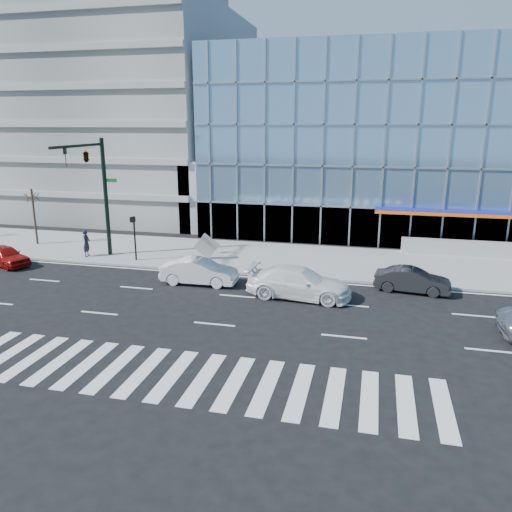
{
  "coord_description": "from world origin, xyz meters",
  "views": [
    {
      "loc": [
        6.98,
        -24.66,
        9.16
      ],
      "look_at": [
        0.32,
        3.0,
        1.5
      ],
      "focal_mm": 35.0,
      "sensor_mm": 36.0,
      "label": 1
    }
  ],
  "objects_px": {
    "dark_sedan": "(412,280)",
    "red_sedan": "(5,256)",
    "ped_signal_post": "(134,231)",
    "white_sedan": "(199,272)",
    "traffic_signal": "(92,170)",
    "pedestrian": "(87,243)",
    "white_suv": "(299,283)",
    "street_tree_near": "(32,197)",
    "tilted_panel": "(207,246)"
  },
  "relations": [
    {
      "from": "ped_signal_post",
      "to": "dark_sedan",
      "type": "xyz_separation_m",
      "value": [
        17.75,
        -1.94,
        -1.47
      ]
    },
    {
      "from": "traffic_signal",
      "to": "dark_sedan",
      "type": "bearing_deg",
      "value": -4.43
    },
    {
      "from": "street_tree_near",
      "to": "dark_sedan",
      "type": "relative_size",
      "value": 1.03
    },
    {
      "from": "traffic_signal",
      "to": "street_tree_near",
      "type": "relative_size",
      "value": 1.89
    },
    {
      "from": "traffic_signal",
      "to": "white_sedan",
      "type": "relative_size",
      "value": 1.78
    },
    {
      "from": "traffic_signal",
      "to": "white_sedan",
      "type": "height_order",
      "value": "traffic_signal"
    },
    {
      "from": "dark_sedan",
      "to": "ped_signal_post",
      "type": "bearing_deg",
      "value": 91.22
    },
    {
      "from": "traffic_signal",
      "to": "red_sedan",
      "type": "height_order",
      "value": "traffic_signal"
    },
    {
      "from": "red_sedan",
      "to": "traffic_signal",
      "type": "bearing_deg",
      "value": -46.77
    },
    {
      "from": "white_sedan",
      "to": "tilted_panel",
      "type": "distance_m",
      "value": 4.9
    },
    {
      "from": "white_sedan",
      "to": "ped_signal_post",
      "type": "bearing_deg",
      "value": 58.63
    },
    {
      "from": "ped_signal_post",
      "to": "pedestrian",
      "type": "xyz_separation_m",
      "value": [
        -3.76,
        0.19,
        -1.06
      ]
    },
    {
      "from": "ped_signal_post",
      "to": "white_sedan",
      "type": "bearing_deg",
      "value": -30.21
    },
    {
      "from": "white_sedan",
      "to": "pedestrian",
      "type": "distance_m",
      "value": 10.15
    },
    {
      "from": "traffic_signal",
      "to": "ped_signal_post",
      "type": "relative_size",
      "value": 2.67
    },
    {
      "from": "pedestrian",
      "to": "white_sedan",
      "type": "bearing_deg",
      "value": -118.05
    },
    {
      "from": "traffic_signal",
      "to": "white_suv",
      "type": "height_order",
      "value": "traffic_signal"
    },
    {
      "from": "ped_signal_post",
      "to": "traffic_signal",
      "type": "bearing_deg",
      "value": -171.48
    },
    {
      "from": "street_tree_near",
      "to": "pedestrian",
      "type": "height_order",
      "value": "street_tree_near"
    },
    {
      "from": "ped_signal_post",
      "to": "red_sedan",
      "type": "relative_size",
      "value": 0.76
    },
    {
      "from": "traffic_signal",
      "to": "street_tree_near",
      "type": "xyz_separation_m",
      "value": [
        -7.0,
        2.93,
        -2.39
      ]
    },
    {
      "from": "traffic_signal",
      "to": "street_tree_near",
      "type": "bearing_deg",
      "value": 157.29
    },
    {
      "from": "street_tree_near",
      "to": "tilted_panel",
      "type": "distance_m",
      "value": 14.39
    },
    {
      "from": "pedestrian",
      "to": "tilted_panel",
      "type": "height_order",
      "value": "pedestrian"
    },
    {
      "from": "ped_signal_post",
      "to": "dark_sedan",
      "type": "relative_size",
      "value": 0.73
    },
    {
      "from": "tilted_panel",
      "to": "street_tree_near",
      "type": "bearing_deg",
      "value": 170.72
    },
    {
      "from": "ped_signal_post",
      "to": "tilted_panel",
      "type": "height_order",
      "value": "ped_signal_post"
    },
    {
      "from": "traffic_signal",
      "to": "tilted_panel",
      "type": "bearing_deg",
      "value": 14.02
    },
    {
      "from": "ped_signal_post",
      "to": "white_suv",
      "type": "xyz_separation_m",
      "value": [
        11.75,
        -4.3,
        -1.32
      ]
    },
    {
      "from": "ped_signal_post",
      "to": "white_sedan",
      "type": "xyz_separation_m",
      "value": [
        5.75,
        -3.35,
        -1.4
      ]
    },
    {
      "from": "dark_sedan",
      "to": "tilted_panel",
      "type": "xyz_separation_m",
      "value": [
        -13.17,
        3.34,
        0.39
      ]
    },
    {
      "from": "white_sedan",
      "to": "pedestrian",
      "type": "relative_size",
      "value": 2.41
    },
    {
      "from": "ped_signal_post",
      "to": "tilted_panel",
      "type": "distance_m",
      "value": 4.91
    },
    {
      "from": "red_sedan",
      "to": "pedestrian",
      "type": "bearing_deg",
      "value": -35.38
    },
    {
      "from": "white_suv",
      "to": "pedestrian",
      "type": "xyz_separation_m",
      "value": [
        -15.51,
        4.49,
        0.26
      ]
    },
    {
      "from": "white_suv",
      "to": "street_tree_near",
      "type": "bearing_deg",
      "value": 76.35
    },
    {
      "from": "dark_sedan",
      "to": "traffic_signal",
      "type": "bearing_deg",
      "value": 93.04
    },
    {
      "from": "traffic_signal",
      "to": "white_sedan",
      "type": "bearing_deg",
      "value": -19.83
    },
    {
      "from": "white_suv",
      "to": "ped_signal_post",
      "type": "bearing_deg",
      "value": 74.13
    },
    {
      "from": "street_tree_near",
      "to": "pedestrian",
      "type": "bearing_deg",
      "value": -22.39
    },
    {
      "from": "dark_sedan",
      "to": "street_tree_near",
      "type": "bearing_deg",
      "value": 88.09
    },
    {
      "from": "street_tree_near",
      "to": "white_suv",
      "type": "bearing_deg",
      "value": -17.89
    },
    {
      "from": "traffic_signal",
      "to": "street_tree_near",
      "type": "distance_m",
      "value": 7.96
    },
    {
      "from": "traffic_signal",
      "to": "dark_sedan",
      "type": "relative_size",
      "value": 1.96
    },
    {
      "from": "traffic_signal",
      "to": "white_suv",
      "type": "relative_size",
      "value": 1.42
    },
    {
      "from": "white_suv",
      "to": "red_sedan",
      "type": "xyz_separation_m",
      "value": [
        -19.74,
        1.58,
        -0.15
      ]
    },
    {
      "from": "white_sedan",
      "to": "red_sedan",
      "type": "bearing_deg",
      "value": 86.25
    },
    {
      "from": "ped_signal_post",
      "to": "street_tree_near",
      "type": "distance_m",
      "value": 9.97
    },
    {
      "from": "dark_sedan",
      "to": "red_sedan",
      "type": "xyz_separation_m",
      "value": [
        -25.74,
        -0.78,
        -0.0
      ]
    },
    {
      "from": "red_sedan",
      "to": "pedestrian",
      "type": "height_order",
      "value": "pedestrian"
    }
  ]
}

